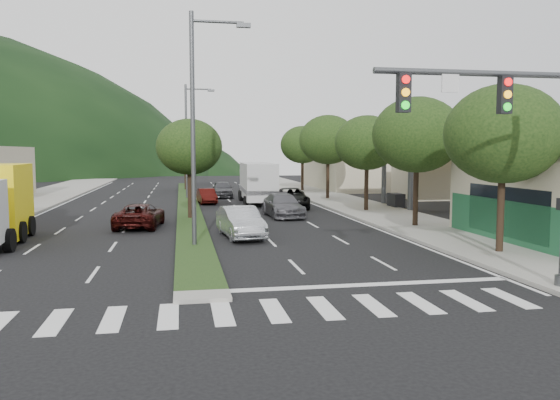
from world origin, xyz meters
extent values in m
plane|color=black|center=(0.00, 0.00, 0.00)|extent=(160.00, 160.00, 0.00)
cube|color=gray|center=(12.50, 25.00, 0.07)|extent=(5.00, 90.00, 0.15)
cube|color=gray|center=(-13.00, 25.00, 0.07)|extent=(6.00, 90.00, 0.15)
cube|color=#183312|center=(0.00, 28.00, 0.06)|extent=(1.60, 56.00, 0.12)
cube|color=silver|center=(0.00, -2.00, 0.01)|extent=(19.00, 2.20, 0.01)
cylinder|color=#47494C|center=(7.60, -1.50, 6.30)|extent=(6.00, 0.18, 0.18)
cube|color=black|center=(8.40, -1.65, 5.70)|extent=(0.35, 0.25, 1.05)
cube|color=black|center=(5.40, -1.65, 5.70)|extent=(0.35, 0.25, 1.05)
cube|color=silver|center=(19.00, 22.00, 5.00)|extent=(12.00, 8.00, 0.50)
cube|color=yellow|center=(19.00, 22.00, 4.65)|extent=(12.20, 8.20, 0.50)
cylinder|color=#47494C|center=(15.00, 19.50, 2.30)|extent=(0.36, 0.36, 4.60)
cylinder|color=#47494C|center=(23.00, 19.50, 2.30)|extent=(0.36, 0.36, 4.60)
cylinder|color=#47494C|center=(15.00, 24.50, 2.30)|extent=(0.36, 0.36, 4.60)
cylinder|color=#47494C|center=(23.00, 24.50, 2.30)|extent=(0.36, 0.36, 4.60)
cube|color=black|center=(15.00, 22.00, 0.55)|extent=(0.80, 1.60, 1.10)
cube|color=black|center=(23.00, 22.00, 0.55)|extent=(0.80, 1.60, 1.10)
cube|color=beige|center=(19.50, 44.00, 2.60)|extent=(10.00, 16.00, 5.20)
cylinder|color=black|center=(12.00, 4.00, 1.97)|extent=(0.28, 0.28, 3.64)
ellipsoid|color=black|center=(12.00, 4.00, 4.83)|extent=(4.60, 4.60, 3.91)
cylinder|color=black|center=(12.00, 12.00, 2.05)|extent=(0.28, 0.28, 3.81)
ellipsoid|color=black|center=(12.00, 12.00, 5.05)|extent=(4.80, 4.80, 4.08)
cylinder|color=black|center=(12.00, 20.00, 1.94)|extent=(0.28, 0.28, 3.58)
ellipsoid|color=black|center=(12.00, 20.00, 4.76)|extent=(4.40, 4.40, 3.74)
cylinder|color=black|center=(12.00, 30.00, 2.11)|extent=(0.28, 0.28, 3.92)
ellipsoid|color=black|center=(12.00, 30.00, 5.19)|extent=(5.00, 5.00, 4.25)
cylinder|color=black|center=(12.00, 40.00, 2.00)|extent=(0.28, 0.28, 3.70)
ellipsoid|color=black|center=(12.00, 40.00, 4.90)|extent=(4.60, 4.60, 3.91)
cylinder|color=black|center=(0.00, 18.00, 1.80)|extent=(0.28, 0.28, 3.36)
ellipsoid|color=black|center=(0.00, 18.00, 4.44)|extent=(4.00, 4.00, 3.40)
cylinder|color=black|center=(0.00, 44.00, 2.02)|extent=(0.28, 0.28, 3.81)
ellipsoid|color=black|center=(0.00, 44.00, 5.02)|extent=(4.80, 4.80, 4.08)
cylinder|color=#47494C|center=(0.00, 8.00, 5.00)|extent=(0.20, 0.20, 10.00)
cylinder|color=#47494C|center=(1.10, 8.00, 9.60)|extent=(2.20, 0.12, 0.12)
cube|color=#47494C|center=(2.20, 8.00, 9.50)|extent=(0.60, 0.25, 0.18)
cylinder|color=#47494C|center=(0.00, 33.00, 5.00)|extent=(0.20, 0.20, 10.00)
cylinder|color=#47494C|center=(1.10, 33.00, 9.60)|extent=(2.20, 0.12, 0.12)
cube|color=#47494C|center=(2.20, 33.00, 9.50)|extent=(0.60, 0.25, 0.18)
imported|color=silver|center=(2.26, 10.30, 0.75)|extent=(2.11, 4.68, 1.49)
imported|color=#330D0B|center=(-2.78, 14.86, 0.66)|extent=(2.74, 5.00, 1.33)
imported|color=black|center=(2.70, 13.35, 0.61)|extent=(1.69, 3.67, 1.22)
imported|color=#56565B|center=(5.85, 18.35, 0.73)|extent=(2.32, 5.14, 1.46)
imported|color=#52110D|center=(1.50, 28.35, 0.60)|extent=(1.57, 3.72, 1.19)
imported|color=black|center=(7.38, 23.35, 0.75)|extent=(3.13, 5.65, 1.50)
imported|color=#47484C|center=(3.19, 34.02, 0.76)|extent=(1.90, 4.49, 1.52)
cylinder|color=black|center=(-7.54, 8.20, 0.49)|extent=(0.40, 1.00, 0.98)
cylinder|color=black|center=(-7.72, 10.57, 0.49)|extent=(0.40, 1.00, 0.98)
cylinder|color=black|center=(-7.89, 12.72, 0.49)|extent=(0.40, 1.00, 0.98)
cube|color=#BCBCBC|center=(5.56, 27.76, 1.83)|extent=(2.73, 8.56, 2.82)
cube|color=slate|center=(5.56, 27.76, 1.13)|extent=(2.79, 8.56, 0.33)
cylinder|color=black|center=(4.54, 31.19, 0.42)|extent=(0.37, 0.86, 0.85)
cylinder|color=black|center=(6.89, 31.09, 0.42)|extent=(0.37, 0.86, 0.85)
cylinder|color=black|center=(4.50, 30.18, 0.42)|extent=(0.37, 0.86, 0.85)
cylinder|color=black|center=(6.84, 30.07, 0.42)|extent=(0.37, 0.86, 0.85)
cylinder|color=black|center=(4.25, 24.77, 0.42)|extent=(0.37, 0.86, 0.85)
cylinder|color=black|center=(6.60, 24.66, 0.42)|extent=(0.37, 0.86, 0.85)
camera|label=1|loc=(-0.55, -15.68, 4.10)|focal=35.00mm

